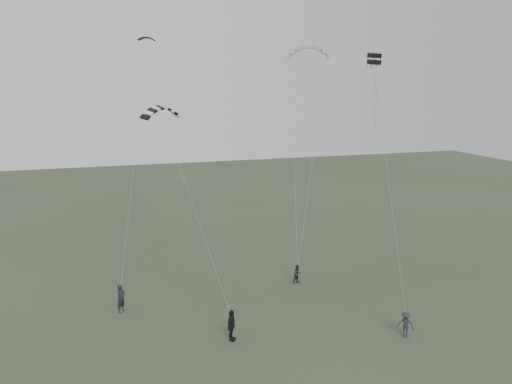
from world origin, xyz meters
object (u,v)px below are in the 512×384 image
object	(u,v)px
flyer_center	(231,325)
flyer_right	(298,274)
kite_pale_large	(309,47)
kite_striped	(161,108)
kite_dark_small	(146,37)
flyer_left	(121,298)
flyer_far	(406,324)
kite_box	(374,59)

from	to	relation	value
flyer_center	flyer_right	bearing A→B (deg)	-12.76
kite_pale_large	kite_striped	distance (m)	18.37
kite_dark_small	flyer_left	bearing A→B (deg)	-122.17
flyer_right	kite_pale_large	size ratio (longest dim) A/B	0.37
flyer_right	kite_striped	world-z (taller)	kite_striped
flyer_far	kite_dark_small	size ratio (longest dim) A/B	1.20
flyer_center	kite_striped	bearing A→B (deg)	58.43
kite_pale_large	kite_striped	world-z (taller)	kite_pale_large
flyer_left	kite_dark_small	xyz separation A→B (m)	(3.26, 8.36, 17.67)
kite_striped	kite_box	size ratio (longest dim) A/B	3.74
kite_pale_large	kite_box	world-z (taller)	kite_pale_large
flyer_center	kite_striped	distance (m)	14.32
kite_dark_small	kite_box	bearing A→B (deg)	-45.16
flyer_center	kite_pale_large	distance (m)	26.47
kite_pale_large	flyer_center	bearing A→B (deg)	-104.39
flyer_far	kite_dark_small	distance (m)	27.93
flyer_left	kite_box	xyz separation A→B (m)	(17.58, -1.41, 15.81)
flyer_right	flyer_far	xyz separation A→B (m)	(3.10, -9.76, 0.07)
flyer_far	kite_pale_large	size ratio (longest dim) A/B	0.41
kite_striped	kite_box	bearing A→B (deg)	-33.88
flyer_center	flyer_far	distance (m)	10.57
kite_box	flyer_center	bearing A→B (deg)	-168.55
flyer_far	kite_pale_large	xyz separation A→B (m)	(1.39, 18.97, 17.56)
kite_dark_small	flyer_far	bearing A→B (deg)	-63.43
kite_box	flyer_far	bearing A→B (deg)	-110.00
kite_dark_small	kite_pale_large	world-z (taller)	kite_pale_large
flyer_center	kite_striped	xyz separation A→B (m)	(-2.93, 6.05, 12.64)
kite_box	flyer_left	bearing A→B (deg)	165.15
flyer_right	kite_striped	distance (m)	16.36
kite_dark_small	kite_box	distance (m)	17.44
flyer_right	kite_striped	xyz separation A→B (m)	(-10.04, -0.98, 12.88)
flyer_center	kite_pale_large	world-z (taller)	kite_pale_large
flyer_left	flyer_right	world-z (taller)	flyer_left
flyer_left	kite_dark_small	distance (m)	19.81
flyer_left	kite_box	world-z (taller)	kite_box
flyer_left	kite_dark_small	size ratio (longest dim) A/B	1.44
flyer_right	kite_box	bearing A→B (deg)	-42.89
kite_striped	flyer_left	bearing A→B (deg)	153.27
kite_dark_small	kite_striped	size ratio (longest dim) A/B	0.49
flyer_center	kite_dark_small	size ratio (longest dim) A/B	1.45
flyer_center	kite_dark_small	xyz separation A→B (m)	(-2.87, 14.33, 17.66)
kite_striped	kite_dark_small	bearing A→B (deg)	61.56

